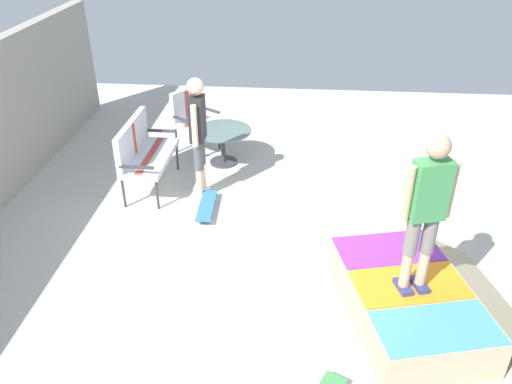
{
  "coord_description": "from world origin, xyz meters",
  "views": [
    {
      "loc": [
        -5.09,
        -0.09,
        3.78
      ],
      "look_at": [
        0.18,
        0.36,
        0.7
      ],
      "focal_mm": 36.25,
      "sensor_mm": 36.0,
      "label": 1
    }
  ],
  "objects_px": {
    "patio_table": "(223,140)",
    "person_watching": "(198,130)",
    "patio_chair_near_house": "(192,115)",
    "skateboard_by_bench": "(207,206)",
    "person_skater": "(427,205)",
    "patio_bench": "(142,149)",
    "skate_ramp": "(410,300)"
  },
  "relations": [
    {
      "from": "patio_bench",
      "to": "patio_chair_near_house",
      "type": "height_order",
      "value": "same"
    },
    {
      "from": "patio_chair_near_house",
      "to": "skateboard_by_bench",
      "type": "bearing_deg",
      "value": -164.17
    },
    {
      "from": "patio_chair_near_house",
      "to": "skateboard_by_bench",
      "type": "distance_m",
      "value": 2.11
    },
    {
      "from": "skate_ramp",
      "to": "patio_table",
      "type": "relative_size",
      "value": 2.35
    },
    {
      "from": "skate_ramp",
      "to": "patio_chair_near_house",
      "type": "bearing_deg",
      "value": 37.78
    },
    {
      "from": "patio_bench",
      "to": "patio_chair_near_house",
      "type": "distance_m",
      "value": 1.44
    },
    {
      "from": "patio_bench",
      "to": "skateboard_by_bench",
      "type": "height_order",
      "value": "patio_bench"
    },
    {
      "from": "patio_table",
      "to": "person_skater",
      "type": "distance_m",
      "value": 4.21
    },
    {
      "from": "skate_ramp",
      "to": "patio_table",
      "type": "distance_m",
      "value": 4.07
    },
    {
      "from": "patio_chair_near_house",
      "to": "patio_table",
      "type": "distance_m",
      "value": 0.79
    },
    {
      "from": "person_watching",
      "to": "person_skater",
      "type": "bearing_deg",
      "value": -133.12
    },
    {
      "from": "patio_chair_near_house",
      "to": "patio_table",
      "type": "xyz_separation_m",
      "value": [
        -0.49,
        -0.58,
        -0.21
      ]
    },
    {
      "from": "person_watching",
      "to": "patio_chair_near_house",
      "type": "bearing_deg",
      "value": 15.05
    },
    {
      "from": "person_watching",
      "to": "person_skater",
      "type": "xyz_separation_m",
      "value": [
        -2.34,
        -2.5,
        0.37
      ]
    },
    {
      "from": "patio_table",
      "to": "skateboard_by_bench",
      "type": "distance_m",
      "value": 1.51
    },
    {
      "from": "patio_table",
      "to": "person_watching",
      "type": "bearing_deg",
      "value": 170.43
    },
    {
      "from": "person_watching",
      "to": "skate_ramp",
      "type": "bearing_deg",
      "value": -131.92
    },
    {
      "from": "skate_ramp",
      "to": "patio_table",
      "type": "bearing_deg",
      "value": 35.52
    },
    {
      "from": "person_watching",
      "to": "skateboard_by_bench",
      "type": "relative_size",
      "value": 2.14
    },
    {
      "from": "skate_ramp",
      "to": "person_skater",
      "type": "distance_m",
      "value": 1.17
    },
    {
      "from": "patio_chair_near_house",
      "to": "skateboard_by_bench",
      "type": "xyz_separation_m",
      "value": [
        -1.96,
        -0.56,
        -0.53
      ]
    },
    {
      "from": "patio_bench",
      "to": "patio_chair_near_house",
      "type": "relative_size",
      "value": 1.23
    },
    {
      "from": "patio_table",
      "to": "person_skater",
      "type": "relative_size",
      "value": 0.55
    },
    {
      "from": "skateboard_by_bench",
      "to": "person_watching",
      "type": "bearing_deg",
      "value": 18.47
    },
    {
      "from": "skate_ramp",
      "to": "patio_bench",
      "type": "relative_size",
      "value": 1.68
    },
    {
      "from": "patio_bench",
      "to": "patio_table",
      "type": "bearing_deg",
      "value": -49.93
    },
    {
      "from": "skate_ramp",
      "to": "patio_bench",
      "type": "bearing_deg",
      "value": 54.38
    },
    {
      "from": "patio_bench",
      "to": "patio_chair_near_house",
      "type": "xyz_separation_m",
      "value": [
        1.36,
        -0.45,
        -0.0
      ]
    },
    {
      "from": "patio_table",
      "to": "patio_bench",
      "type": "bearing_deg",
      "value": 130.07
    },
    {
      "from": "patio_bench",
      "to": "person_watching",
      "type": "distance_m",
      "value": 0.96
    },
    {
      "from": "patio_bench",
      "to": "skateboard_by_bench",
      "type": "xyz_separation_m",
      "value": [
        -0.6,
        -1.01,
        -0.53
      ]
    },
    {
      "from": "skate_ramp",
      "to": "patio_chair_near_house",
      "type": "relative_size",
      "value": 2.07
    }
  ]
}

